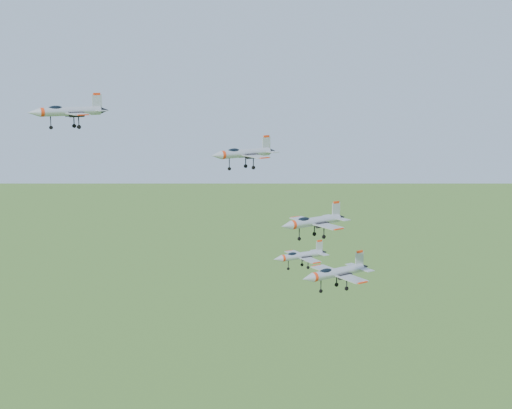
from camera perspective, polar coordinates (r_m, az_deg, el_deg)
jet_lead at (r=114.84m, az=-14.80°, el=7.23°), size 12.93×10.77×3.46m
jet_left_high at (r=122.79m, az=-1.02°, el=4.13°), size 13.38×11.08×3.57m
jet_right_high at (r=102.80m, az=4.61°, el=-1.36°), size 11.89×9.84×3.18m
jet_left_low at (r=137.04m, az=3.55°, el=-4.10°), size 12.06×10.13×3.24m
jet_right_low at (r=117.24m, az=6.39°, el=-5.43°), size 14.08×11.68×3.76m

